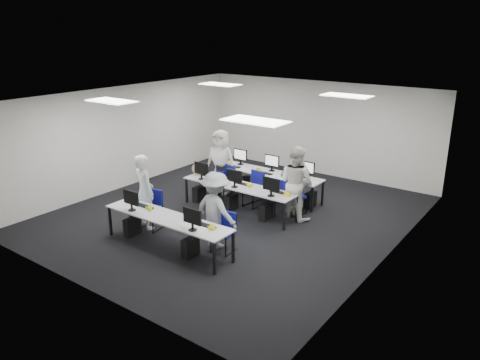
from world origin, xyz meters
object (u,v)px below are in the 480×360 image
Objects in this scene: chair_6 at (263,193)px; student_3 at (296,180)px; chair_4 at (284,204)px; student_2 at (221,162)px; photographer at (216,210)px; chair_1 at (224,239)px; chair_0 at (151,217)px; desk_mid at (239,187)px; student_1 at (296,183)px; chair_3 at (253,197)px; chair_7 at (294,203)px; desk_front at (167,219)px; chair_2 at (225,188)px; chair_5 at (226,186)px; student_0 at (145,192)px.

student_3 reaches higher than chair_6.
student_2 is (-2.33, 0.35, 0.66)m from chair_4.
student_3 reaches higher than photographer.
chair_0 is at bearing 178.45° from chair_1.
chair_0 is at bearing -148.33° from chair_4.
photographer reaches higher than desk_mid.
student_1 reaches higher than chair_0.
desk_mid is at bearing 32.34° from student_1.
student_3 is (1.14, 0.27, 0.63)m from chair_3.
chair_1 reaches higher than chair_4.
chair_4 is at bearing 86.95° from chair_1.
chair_7 is at bearing -93.90° from photographer.
desk_front is 3.48× the size of chair_7.
desk_mid is at bearing -23.54° from chair_2.
chair_5 is 0.93× the size of chair_6.
desk_mid is 1.48m from chair_7.
chair_5 is (-0.09, 0.16, -0.00)m from chair_2.
chair_7 is (2.16, 0.11, 0.01)m from chair_2.
chair_5 is 2.50m from student_1.
chair_7 is 2.75m from photographer.
student_1 is (0.30, 2.53, 0.66)m from chair_1.
desk_mid is at bearing -128.52° from chair_7.
chair_4 is 2.45m from student_2.
chair_3 is at bearing -97.59° from student_0.
desk_front is 1.25m from chair_0.
student_0 is 0.98× the size of student_2.
desk_mid is at bearing -91.50° from chair_6.
chair_7 reaches higher than desk_mid.
chair_1 is at bearing -79.04° from student_3.
chair_2 is at bearing 7.99° from student_1.
photographer is at bearing 87.30° from student_1.
chair_4 is 2.08m from chair_5.
student_1 is (1.32, -0.03, 0.67)m from chair_3.
student_1 is (1.37, 3.14, 0.25)m from desk_front.
chair_0 is (-1.07, -2.08, -0.39)m from desk_mid.
student_1 is at bearing -98.26° from photographer.
chair_2 is at bearing -157.83° from chair_7.
chair_4 reaches higher than chair_3.
student_1 is 2.70m from student_2.
photographer is (2.08, -2.81, -0.08)m from student_2.
chair_6 is (0.16, 3.49, -0.38)m from desk_front.
chair_2 is 0.49× the size of student_2.
student_2 is 1.09× the size of photographer.
chair_7 is at bearing -13.52° from student_2.
chair_6 is at bearing -72.13° from photographer.
chair_3 is 0.34m from chair_6.
student_2 is at bearing -163.97° from chair_7.
chair_3 is (0.05, 0.57, -0.42)m from desk_mid.
desk_mid is at bearing -18.24° from chair_5.
desk_front is 3.65m from student_3.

